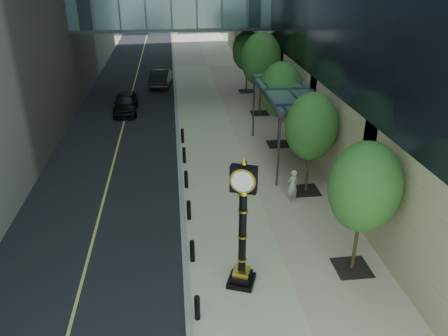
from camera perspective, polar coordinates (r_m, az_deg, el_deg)
The scene contains 12 objects.
ground at distance 15.54m, azimuth 7.48°, elevation -20.81°, with size 320.00×320.00×0.00m, color gray.
road at distance 51.68m, azimuth -11.12°, elevation 12.66°, with size 8.00×180.00×0.02m, color black.
sidewalk at distance 51.69m, azimuth -2.03°, elevation 13.13°, with size 8.00×180.00×0.06m, color #C1B794.
curb at distance 51.53m, azimuth -6.58°, elevation 12.95°, with size 0.25×180.00×0.07m, color gray.
skywalk at distance 38.46m, azimuth -6.93°, elevation 20.25°, with size 17.00×4.20×5.80m.
entrance_canopy at distance 26.14m, azimuth 8.29°, elevation 9.80°, with size 3.00×8.00×4.38m.
bollard_row at distance 22.07m, azimuth -4.79°, elevation -3.46°, with size 0.20×16.20×0.90m.
street_trees at distance 28.87m, azimuth 7.10°, elevation 10.76°, with size 3.07×28.65×6.31m.
street_clock at distance 15.86m, azimuth 2.43°, elevation -8.61°, with size 1.25×1.25×5.14m.
pedestrian at distance 22.23m, azimuth 8.95°, elevation -2.25°, with size 0.63×0.42×1.74m, color #BBB6AB.
car_near at distance 36.19m, azimuth -12.74°, elevation 8.29°, with size 1.84×4.57×1.56m, color black.
car_far at distance 43.66m, azimuth -8.19°, elevation 11.64°, with size 1.72×4.95×1.63m, color black.
Camera 1 is at (-3.11, -10.30, 11.21)m, focal length 35.00 mm.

